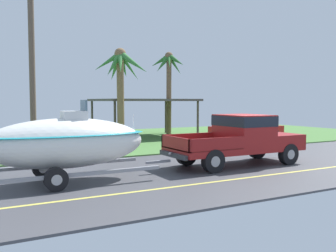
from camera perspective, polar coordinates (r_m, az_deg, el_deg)
The scene contains 8 objects.
ground at distance 21.65m, azimuth -1.74°, elevation -2.60°, with size 36.00×22.00×0.11m.
pickup_truck_towing at distance 14.49m, azimuth 11.32°, elevation -1.66°, with size 5.52×2.03×1.89m.
boat_on_trailer at distance 11.44m, azimuth -15.31°, elevation -2.47°, with size 6.18×2.16×2.45m.
parked_sedan_near at distance 23.42m, azimuth 11.74°, elevation -0.52°, with size 4.48×1.87×1.38m.
carport_awning at distance 24.57m, azimuth -3.73°, elevation 3.84°, with size 6.11×4.86×2.55m.
palm_tree_near_left at distance 26.89m, azimuth 0.10°, elevation 8.01°, with size 2.21×2.85×5.89m.
palm_tree_mid at distance 21.14m, azimuth -7.19°, elevation 7.99°, with size 2.73×3.16×5.35m.
utility_pole at distance 16.28m, azimuth -20.02°, elevation 10.45°, with size 0.24×1.80×8.40m.
Camera 1 is at (-9.67, -10.84, 2.41)m, focal length 40.05 mm.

